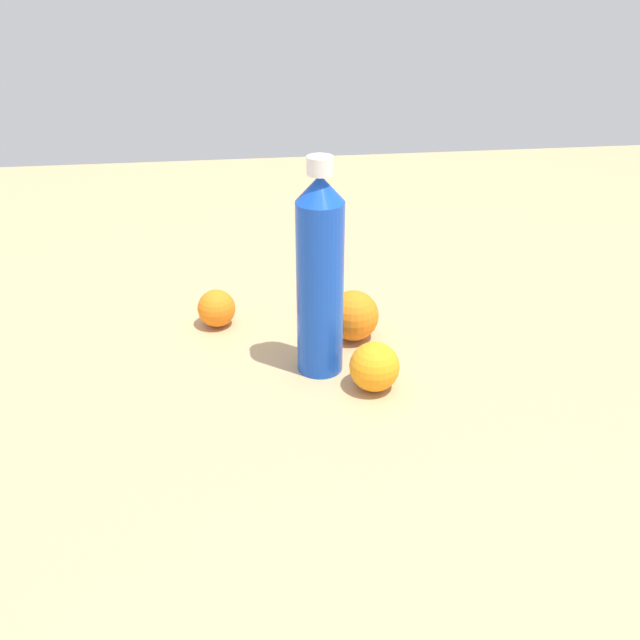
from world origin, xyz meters
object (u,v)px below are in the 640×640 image
object	(u,v)px
orange_0	(353,316)
orange_1	(217,308)
water_bottle	(320,276)
orange_2	(374,367)

from	to	relation	value
orange_0	orange_1	size ratio (longest dim) A/B	1.30
water_bottle	orange_1	distance (m)	0.24
water_bottle	orange_2	distance (m)	0.15
orange_0	orange_1	bearing A→B (deg)	-108.17
orange_1	orange_2	world-z (taller)	orange_2
orange_0	orange_1	world-z (taller)	orange_0
water_bottle	orange_0	bearing A→B (deg)	-46.91
orange_1	water_bottle	bearing A→B (deg)	44.93
water_bottle	orange_1	xyz separation A→B (m)	(-0.15, -0.15, -0.12)
orange_1	orange_2	xyz separation A→B (m)	(0.21, 0.22, 0.00)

